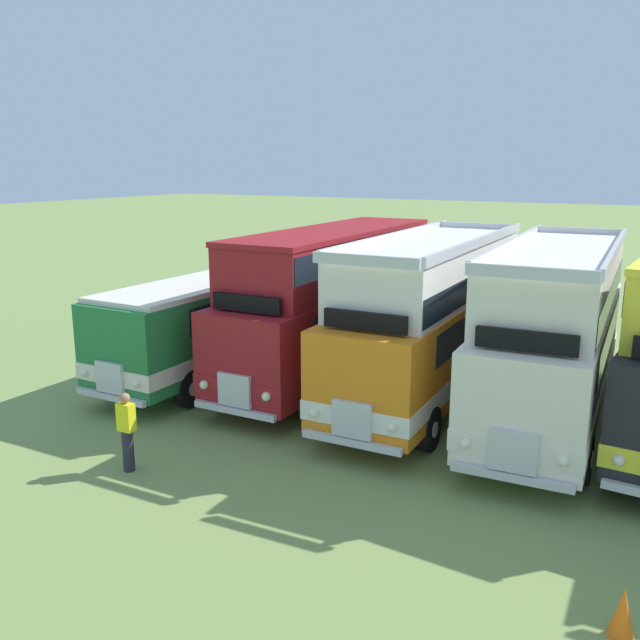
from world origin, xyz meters
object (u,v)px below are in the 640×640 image
bus_third_in_row (432,315)px  bus_first_in_row (235,313)px  bus_fourth_in_row (555,329)px  cone_near_end (623,612)px  bus_second_in_row (333,297)px  marshal_person (127,431)px

bus_third_in_row → bus_first_in_row: bearing=-178.3°
bus_third_in_row → bus_fourth_in_row: size_ratio=1.01×
bus_fourth_in_row → cone_near_end: bus_fourth_in_row is taller
bus_second_in_row → bus_fourth_in_row: bearing=-3.6°
cone_near_end → bus_second_in_row: bearing=137.1°
bus_third_in_row → bus_fourth_in_row: 3.23m
bus_first_in_row → cone_near_end: bearing=-32.6°
bus_first_in_row → marshal_person: bearing=-70.8°
bus_first_in_row → marshal_person: size_ratio=6.18×
bus_fourth_in_row → marshal_person: size_ratio=5.79×
bus_first_in_row → bus_fourth_in_row: (9.69, 0.12, 0.60)m
bus_fourth_in_row → marshal_person: bearing=-133.8°
bus_first_in_row → bus_second_in_row: bearing=9.3°
bus_fourth_in_row → marshal_person: 10.42m
bus_third_in_row → bus_fourth_in_row: (3.23, -0.06, -0.00)m
bus_second_in_row → bus_fourth_in_row: bus_fourth_in_row is taller
bus_second_in_row → marshal_person: size_ratio=5.86×
bus_third_in_row → bus_second_in_row: bearing=174.0°
bus_fourth_in_row → marshal_person: (-7.14, -7.44, -1.47)m
bus_second_in_row → cone_near_end: size_ratio=13.57×
bus_third_in_row → marshal_person: size_ratio=5.84×
bus_third_in_row → marshal_person: bus_third_in_row is taller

